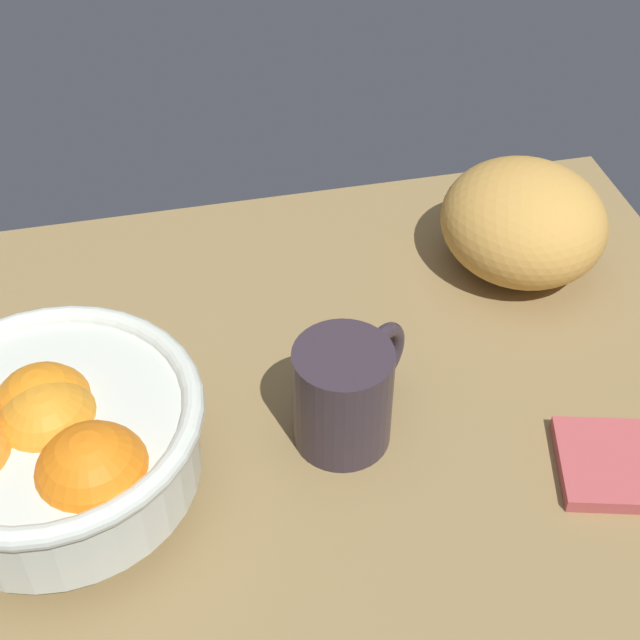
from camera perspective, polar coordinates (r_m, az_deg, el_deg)
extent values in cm
cube|color=olive|center=(77.17, -2.23, -5.14)|extent=(79.58, 54.69, 3.00)
cylinder|color=silver|center=(71.15, -15.37, -9.56)|extent=(8.05, 8.05, 2.15)
cylinder|color=silver|center=(67.99, -16.01, -7.37)|extent=(19.93, 19.93, 6.24)
torus|color=silver|center=(65.71, -16.51, -5.61)|extent=(21.53, 21.53, 1.60)
sphere|color=orange|center=(67.86, -16.54, -5.59)|extent=(7.42, 7.42, 7.42)
sphere|color=orange|center=(63.01, -13.68, -9.59)|extent=(7.94, 7.94, 7.94)
sphere|color=orange|center=(66.80, -16.26, -6.48)|extent=(7.44, 7.44, 7.44)
ellipsoid|color=gold|center=(86.88, 12.42, 5.95)|extent=(18.48, 18.89, 10.20)
cylinder|color=#322830|center=(69.57, 1.40, -4.71)|extent=(7.58, 7.58, 8.89)
torus|color=#322830|center=(72.47, 3.70, -2.38)|extent=(5.47, 4.94, 6.18)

